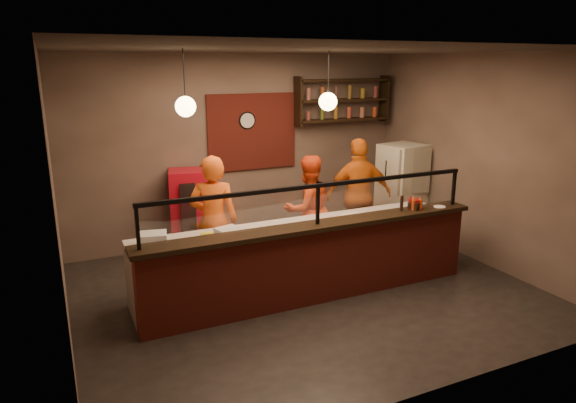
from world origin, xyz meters
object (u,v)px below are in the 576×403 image
wall_clock (247,120)px  red_cooler (190,212)px  cook_right (359,195)px  fridge (401,191)px  condiment_caddy (415,205)px  cook_mid (308,209)px  cook_left (214,221)px  pizza_dough (359,218)px  pepper_mill (402,203)px

wall_clock → red_cooler: size_ratio=0.22×
cook_right → fridge: cook_right is taller
red_cooler → condiment_caddy: red_cooler is taller
cook_mid → cook_right: bearing=-177.3°
condiment_caddy → red_cooler: bearing=137.2°
wall_clock → fridge: bearing=-23.2°
fridge → condiment_caddy: size_ratio=9.36×
wall_clock → cook_right: size_ratio=0.16×
cook_mid → cook_left: bearing=7.0°
wall_clock → cook_left: (-1.14, -1.67, -1.18)m
cook_mid → pizza_dough: size_ratio=2.95×
cook_left → cook_right: 2.59m
fridge → pizza_dough: fridge is taller
cook_right → condiment_caddy: (0.04, -1.38, 0.17)m
cook_left → condiment_caddy: cook_left is taller
cook_left → red_cooler: bearing=-67.8°
fridge → red_cooler: 3.72m
wall_clock → cook_mid: bearing=-72.4°
cook_mid → cook_right: cook_right is taller
fridge → red_cooler: bearing=157.2°
pizza_dough → red_cooler: bearing=133.3°
pepper_mill → condiment_caddy: bearing=-3.4°
red_cooler → pepper_mill: 3.42m
cook_left → condiment_caddy: bearing=-179.9°
cook_mid → pizza_dough: 0.99m
pizza_dough → cook_left: bearing=160.3°
pizza_dough → condiment_caddy: condiment_caddy is taller
fridge → red_cooler: fridge is taller
cook_left → red_cooler: (-0.00, 1.36, -0.23)m
fridge → condiment_caddy: fridge is taller
cook_left → red_cooler: cook_left is taller
cook_mid → condiment_caddy: size_ratio=9.44×
fridge → wall_clock: bearing=145.8°
pepper_mill → wall_clock: bearing=114.7°
wall_clock → red_cooler: wall_clock is taller
cook_right → condiment_caddy: cook_right is taller
cook_right → red_cooler: cook_right is taller
cook_mid → pizza_dough: (0.33, -0.93, 0.06)m
red_cooler → cook_left: bearing=-76.9°
cook_right → pepper_mill: (-0.18, -1.36, 0.22)m
pizza_dough → cook_right: bearing=57.5°
condiment_caddy → cook_right: bearing=91.8°
pizza_dough → pepper_mill: 0.64m
wall_clock → cook_mid: (0.45, -1.42, -1.26)m
cook_mid → wall_clock: bearing=-74.0°
red_cooler → fridge: bearing=1.2°
red_cooler → pizza_dough: (1.93, -2.05, 0.21)m
pizza_dough → cook_mid: bearing=109.6°
cook_mid → cook_right: size_ratio=0.90×
fridge → pizza_dough: bearing=-154.2°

